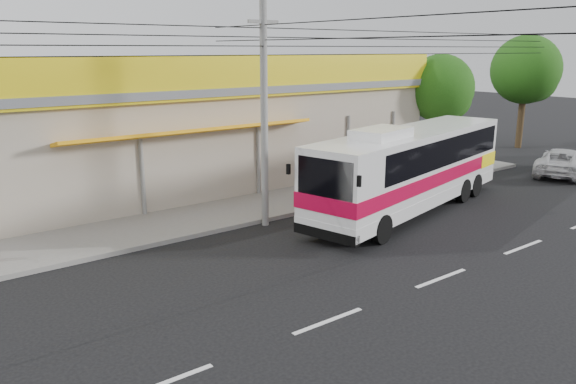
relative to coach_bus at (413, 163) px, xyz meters
The scene contains 9 objects.
ground 5.32m from the coach_bus, 152.06° to the right, with size 120.00×120.00×0.00m, color black.
sidewalk 5.99m from the coach_bus, 140.39° to the left, with size 30.00×3.20×0.15m, color slate.
lane_markings 6.80m from the coach_bus, 132.38° to the right, with size 50.00×0.12×0.01m, color silver, non-canonical shape.
storefront_building 10.22m from the coach_bus, 115.69° to the left, with size 22.60×9.20×5.70m.
coach_bus is the anchor object (origin of this frame).
white_car 10.69m from the coach_bus, ahead, with size 2.13×4.62×1.28m, color silver.
utility_pole 7.24m from the coach_bus, 161.16° to the left, with size 34.00×14.00×7.53m.
tree_near 9.62m from the coach_bus, 32.22° to the left, with size 3.45×3.45×5.72m.
tree_far 17.30m from the coach_bus, 17.76° to the left, with size 4.09×4.09×6.79m.
Camera 1 is at (-11.69, -11.09, 5.93)m, focal length 35.00 mm.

